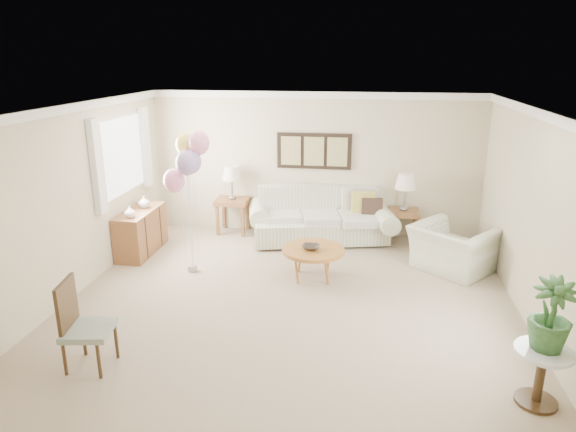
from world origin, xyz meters
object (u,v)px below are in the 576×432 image
Objects in this scene: sofa at (321,220)px; balloon_cluster at (187,159)px; coffee_table at (313,251)px; accent_chair at (81,323)px; armchair at (452,249)px.

sofa is 2.86m from balloon_cluster.
coffee_table is at bearing 0.44° from balloon_cluster.
coffee_table is 0.43× the size of balloon_cluster.
sofa reaches higher than coffee_table.
accent_chair is 2.93m from balloon_cluster.
balloon_cluster is (-1.82, -1.71, 1.38)m from sofa.
sofa is at bearing 43.11° from balloon_cluster.
armchair is at bearing 16.18° from coffee_table.
sofa is 2.84× the size of accent_chair.
armchair is 1.12× the size of accent_chair.
balloon_cluster reaches higher than sofa.
balloon_cluster is at bearing -136.89° from sofa.
balloon_cluster is at bearing 83.07° from accent_chair.
sofa is 1.69m from coffee_table.
armchair is at bearing 8.91° from balloon_cluster.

